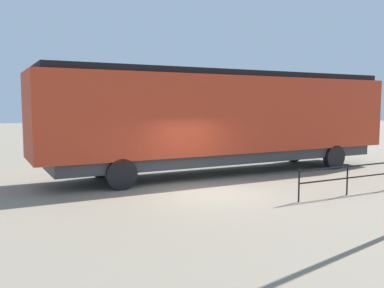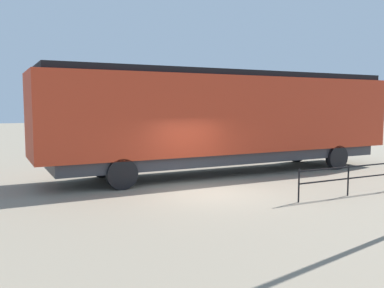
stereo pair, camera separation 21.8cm
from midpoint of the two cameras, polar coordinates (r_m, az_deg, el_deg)
ground_plane at (r=13.91m, az=2.89°, el=-6.82°), size 120.00×120.00×0.00m
locomotive at (r=18.07m, az=6.70°, el=3.74°), size 3.06×15.93×4.36m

